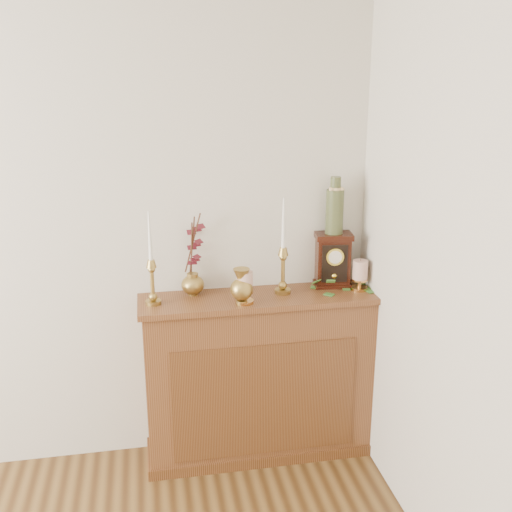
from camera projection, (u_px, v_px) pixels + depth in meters
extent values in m
cube|color=brown|center=(259.00, 379.00, 3.24)|extent=(1.20, 0.30, 0.90)
cube|color=brown|center=(264.00, 400.00, 3.11)|extent=(0.96, 0.01, 0.63)
cube|color=brown|center=(259.00, 298.00, 3.10)|extent=(1.24, 0.34, 0.03)
cube|color=brown|center=(259.00, 445.00, 3.36)|extent=(1.23, 0.33, 0.06)
cylinder|color=#B18E46|center=(153.00, 302.00, 2.98)|extent=(0.08, 0.08, 0.02)
sphere|color=#B18E46|center=(153.00, 297.00, 2.97)|extent=(0.04, 0.04, 0.04)
cylinder|color=#B18E46|center=(152.00, 284.00, 2.95)|extent=(0.02, 0.02, 0.14)
sphere|color=#B18E46|center=(152.00, 269.00, 2.93)|extent=(0.04, 0.04, 0.04)
cone|color=#B18E46|center=(151.00, 264.00, 2.92)|extent=(0.05, 0.05, 0.04)
cone|color=white|center=(150.00, 236.00, 2.88)|extent=(0.02, 0.02, 0.25)
cylinder|color=#B18E46|center=(283.00, 291.00, 3.13)|extent=(0.08, 0.08, 0.02)
sphere|color=#B18E46|center=(283.00, 285.00, 3.12)|extent=(0.05, 0.05, 0.05)
cylinder|color=#B18E46|center=(283.00, 272.00, 3.10)|extent=(0.02, 0.02, 0.15)
sphere|color=#B18E46|center=(283.00, 257.00, 3.07)|extent=(0.04, 0.04, 0.04)
cone|color=#B18E46|center=(283.00, 251.00, 3.07)|extent=(0.05, 0.05, 0.04)
cone|color=white|center=(284.00, 223.00, 3.02)|extent=(0.02, 0.02, 0.26)
cylinder|color=#B18E46|center=(242.00, 302.00, 2.98)|extent=(0.06, 0.06, 0.02)
sphere|color=#B18E46|center=(242.00, 289.00, 2.96)|extent=(0.11, 0.11, 0.11)
cone|color=#B18E46|center=(241.00, 274.00, 2.94)|extent=(0.08, 0.08, 0.06)
cylinder|color=#B18E46|center=(193.00, 294.00, 3.10)|extent=(0.05, 0.05, 0.01)
ellipsoid|color=#B18E46|center=(193.00, 285.00, 3.09)|extent=(0.12, 0.12, 0.10)
cylinder|color=#B18E46|center=(192.00, 275.00, 3.07)|extent=(0.06, 0.06, 0.02)
cylinder|color=#472819|center=(192.00, 248.00, 3.04)|extent=(0.01, 0.08, 0.28)
cylinder|color=#472819|center=(192.00, 246.00, 3.04)|extent=(0.03, 0.05, 0.31)
cylinder|color=#472819|center=(193.00, 243.00, 3.03)|extent=(0.09, 0.08, 0.33)
cylinder|color=#CD9147|center=(245.00, 301.00, 2.99)|extent=(0.09, 0.09, 0.02)
cylinder|color=#CD9147|center=(245.00, 296.00, 2.98)|extent=(0.02, 0.02, 0.04)
cylinder|color=#CD9147|center=(245.00, 292.00, 2.98)|extent=(0.09, 0.09, 0.01)
cylinder|color=beige|center=(245.00, 281.00, 2.96)|extent=(0.08, 0.08, 0.10)
cylinder|color=#472819|center=(244.00, 271.00, 2.94)|extent=(0.00, 0.00, 0.01)
cylinder|color=#CD9147|center=(359.00, 288.00, 3.18)|extent=(0.09, 0.09, 0.02)
cylinder|color=#CD9147|center=(359.00, 284.00, 3.17)|extent=(0.02, 0.02, 0.04)
cylinder|color=#CD9147|center=(360.00, 280.00, 3.16)|extent=(0.08, 0.08, 0.01)
cylinder|color=beige|center=(360.00, 270.00, 3.14)|extent=(0.08, 0.08, 0.10)
cylinder|color=#472819|center=(361.00, 260.00, 3.13)|extent=(0.00, 0.00, 0.01)
cube|color=#3C722B|center=(337.00, 292.00, 3.14)|extent=(0.05, 0.06, 0.00)
cube|color=#3C722B|center=(306.00, 288.00, 3.19)|extent=(0.06, 0.06, 0.00)
cube|color=#3C722B|center=(344.00, 287.00, 3.21)|extent=(0.05, 0.04, 0.00)
cube|color=#3C722B|center=(369.00, 287.00, 3.20)|extent=(0.05, 0.04, 0.00)
cube|color=#3C722B|center=(365.00, 286.00, 3.22)|extent=(0.06, 0.05, 0.00)
cube|color=#3C722B|center=(365.00, 290.00, 3.17)|extent=(0.05, 0.06, 0.00)
cube|color=#3C722B|center=(350.00, 292.00, 3.13)|extent=(0.06, 0.06, 0.00)
cube|color=#3C722B|center=(359.00, 288.00, 3.19)|extent=(0.06, 0.05, 0.00)
cube|color=#3C722B|center=(315.00, 292.00, 3.13)|extent=(0.06, 0.06, 0.00)
cube|color=#3C722B|center=(316.00, 282.00, 3.15)|extent=(0.05, 0.05, 0.03)
cube|color=#3C722B|center=(331.00, 281.00, 3.10)|extent=(0.05, 0.05, 0.03)
cube|color=#3C722B|center=(375.00, 277.00, 3.19)|extent=(0.05, 0.05, 0.03)
cube|color=#35160A|center=(332.00, 283.00, 3.24)|extent=(0.21, 0.16, 0.02)
cube|color=#35160A|center=(333.00, 261.00, 3.21)|extent=(0.19, 0.14, 0.25)
cube|color=#35160A|center=(334.00, 236.00, 3.16)|extent=(0.21, 0.16, 0.03)
cube|color=black|center=(335.00, 264.00, 3.15)|extent=(0.14, 0.02, 0.20)
cylinder|color=yellow|center=(335.00, 257.00, 3.13)|extent=(0.09, 0.02, 0.09)
cylinder|color=silver|center=(335.00, 257.00, 3.13)|extent=(0.07, 0.01, 0.07)
sphere|color=yellow|center=(334.00, 276.00, 3.17)|extent=(0.03, 0.03, 0.03)
cylinder|color=#1B362B|center=(335.00, 212.00, 3.13)|extent=(0.09, 0.09, 0.23)
cylinder|color=#1B362B|center=(336.00, 184.00, 3.08)|extent=(0.05, 0.05, 0.08)
cylinder|color=#DBB67E|center=(335.00, 189.00, 3.09)|extent=(0.07, 0.07, 0.02)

